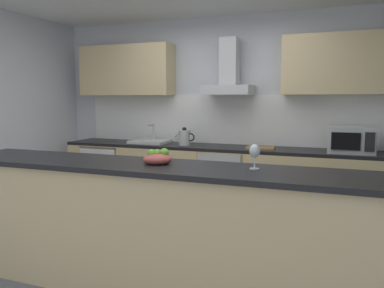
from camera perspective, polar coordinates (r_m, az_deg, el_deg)
ground at (r=3.86m, az=-2.92°, el=-16.57°), size 5.93×4.69×0.02m
wall_back at (r=5.35m, az=5.35°, el=4.39°), size 5.93×0.12×2.60m
backsplash_tile at (r=5.28m, az=5.13°, el=3.60°), size 4.19×0.02×0.66m
counter_back at (r=5.09m, az=4.08°, el=-5.38°), size 4.34×0.60×0.90m
counter_island at (r=3.09m, az=-6.13°, el=-12.19°), size 3.50×0.64×1.02m
upper_cabinets at (r=5.14m, az=4.71°, el=11.11°), size 4.28×0.32×0.70m
oven at (r=5.04m, az=4.88°, el=-5.39°), size 0.60×0.62×0.80m
refrigerator at (r=5.77m, az=-12.07°, el=-4.33°), size 0.58×0.60×0.85m
microwave at (r=4.73m, az=22.35°, el=0.58°), size 0.50×0.38×0.30m
sink at (r=5.37m, az=-6.20°, el=0.41°), size 0.50×0.40×0.26m
kettle at (r=5.10m, az=-1.12°, el=0.99°), size 0.29×0.15×0.24m
range_hood at (r=5.06m, az=5.44°, el=9.77°), size 0.62×0.45×0.72m
wine_glass at (r=2.76m, az=9.19°, el=-1.15°), size 0.08×0.08×0.18m
fruit_bowl at (r=2.99m, az=-5.08°, el=-2.07°), size 0.22×0.22×0.13m
chopping_board at (r=4.84m, az=10.03°, el=-0.56°), size 0.35×0.24×0.02m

